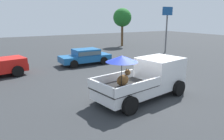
% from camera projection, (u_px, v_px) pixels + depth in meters
% --- Properties ---
extents(ground_plane, '(80.00, 80.00, 0.00)m').
position_uv_depth(ground_plane, '(141.00, 98.00, 10.80)').
color(ground_plane, '#2D3033').
extents(pickup_truck_main, '(5.29, 2.92, 2.34)m').
position_uv_depth(pickup_truck_main, '(147.00, 78.00, 10.80)').
color(pickup_truck_main, black).
rests_on(pickup_truck_main, ground).
extents(parked_sedan_near, '(4.32, 2.03, 1.33)m').
position_uv_depth(parked_sedan_near, '(85.00, 56.00, 18.33)').
color(parked_sedan_near, black).
rests_on(parked_sedan_near, ground).
extents(motel_sign, '(1.40, 0.16, 5.07)m').
position_uv_depth(motel_sign, '(167.00, 21.00, 23.79)').
color(motel_sign, '#59595B').
rests_on(motel_sign, ground).
extents(tree_by_lot, '(2.51, 2.51, 5.18)m').
position_uv_depth(tree_by_lot, '(122.00, 18.00, 29.34)').
color(tree_by_lot, brown).
rests_on(tree_by_lot, ground).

